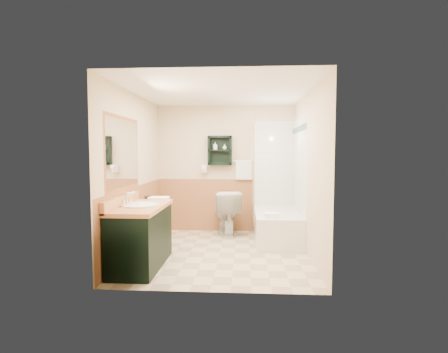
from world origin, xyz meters
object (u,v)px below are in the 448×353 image
at_px(vanity, 141,236).
at_px(soap_bottle_b, 225,147).
at_px(wall_shelf, 220,150).
at_px(toilet, 226,213).
at_px(bathtub, 277,226).
at_px(hair_dryer, 204,169).
at_px(soap_bottle_a, 215,148).
at_px(vanity_book, 144,190).

xyz_separation_m(vanity, soap_bottle_b, (0.99, 2.09, 1.20)).
height_order(vanity, soap_bottle_b, soap_bottle_b).
bearing_deg(wall_shelf, toilet, -59.52).
bearing_deg(bathtub, toilet, 155.08).
bearing_deg(soap_bottle_b, toilet, -79.37).
distance_m(hair_dryer, toilet, 0.94).
relative_size(hair_dryer, toilet, 0.29).
xyz_separation_m(vanity, soap_bottle_a, (0.81, 2.09, 1.19)).
height_order(wall_shelf, hair_dryer, wall_shelf).
bearing_deg(hair_dryer, soap_bottle_a, -8.08).
bearing_deg(wall_shelf, hair_dryer, 175.24).
xyz_separation_m(wall_shelf, soap_bottle_a, (-0.09, -0.01, 0.05)).
height_order(hair_dryer, toilet, hair_dryer).
bearing_deg(vanity, wall_shelf, 66.90).
xyz_separation_m(wall_shelf, vanity_book, (-1.06, -1.36, -0.61)).
xyz_separation_m(bathtub, soap_bottle_a, (-1.11, 0.63, 1.35)).
relative_size(wall_shelf, soap_bottle_b, 5.45).
distance_m(bathtub, soap_bottle_b, 1.76).
xyz_separation_m(toilet, soap_bottle_b, (-0.04, 0.22, 1.20)).
distance_m(vanity_book, soap_bottle_a, 1.80).
distance_m(vanity, vanity_book, 0.92).
height_order(wall_shelf, toilet, wall_shelf).
distance_m(toilet, soap_bottle_a, 1.23).
bearing_deg(soap_bottle_b, soap_bottle_a, 180.00).
xyz_separation_m(hair_dryer, vanity_book, (-0.76, -1.39, -0.26)).
xyz_separation_m(hair_dryer, bathtub, (1.33, -0.66, -0.95)).
distance_m(bathtub, vanity_book, 2.31).
distance_m(vanity, soap_bottle_b, 2.60).
bearing_deg(soap_bottle_a, hair_dryer, 171.92).
relative_size(toilet, soap_bottle_a, 5.76).
bearing_deg(vanity, soap_bottle_b, 64.77).
relative_size(wall_shelf, soap_bottle_a, 3.84).
bearing_deg(toilet, vanity, 49.67).
bearing_deg(hair_dryer, toilet, -30.03).
xyz_separation_m(vanity, bathtub, (1.92, 1.46, -0.16)).
distance_m(vanity_book, soap_bottle_b, 1.90).
bearing_deg(bathtub, soap_bottle_a, 150.33).
distance_m(vanity, toilet, 2.14).
height_order(vanity, bathtub, vanity).
xyz_separation_m(soap_bottle_a, soap_bottle_b, (0.18, 0.00, 0.01)).
relative_size(hair_dryer, bathtub, 0.16).
bearing_deg(soap_bottle_a, bathtub, -29.67).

